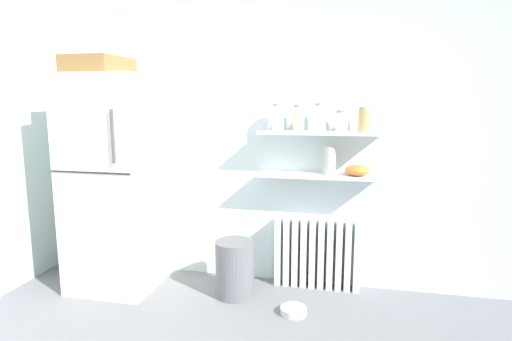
{
  "coord_description": "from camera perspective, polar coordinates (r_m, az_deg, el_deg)",
  "views": [
    {
      "loc": [
        0.53,
        -1.49,
        1.57
      ],
      "look_at": [
        -0.15,
        1.6,
        1.05
      ],
      "focal_mm": 29.17,
      "sensor_mm": 36.0,
      "label": 1
    }
  ],
  "objects": [
    {
      "name": "storage_jar_0",
      "position": [
        3.42,
        3.04,
        7.28
      ],
      "size": [
        0.09,
        0.09,
        0.22
      ],
      "color": "silver",
      "rests_on": "wall_shelf_upper"
    },
    {
      "name": "trash_bin",
      "position": [
        3.48,
        -2.93,
        -13.28
      ],
      "size": [
        0.31,
        0.31,
        0.46
      ],
      "primitive_type": "cylinder",
      "color": "slate",
      "rests_on": "ground_plane"
    },
    {
      "name": "storage_jar_1",
      "position": [
        3.4,
        5.89,
        7.18
      ],
      "size": [
        0.09,
        0.09,
        0.21
      ],
      "color": "beige",
      "rests_on": "wall_shelf_upper"
    },
    {
      "name": "refrigerator",
      "position": [
        3.72,
        -18.64,
        -1.1
      ],
      "size": [
        0.68,
        0.75,
        1.93
      ],
      "color": "silver",
      "rests_on": "ground_plane"
    },
    {
      "name": "wall_shelf_upper",
      "position": [
        3.39,
        8.73,
        5.13
      ],
      "size": [
        0.99,
        0.22,
        0.02
      ],
      "primitive_type": "cube",
      "color": "white"
    },
    {
      "name": "vase",
      "position": [
        3.41,
        10.04,
        1.38
      ],
      "size": [
        0.1,
        0.1,
        0.23
      ],
      "primitive_type": "cylinder",
      "color": "#B2ADA8",
      "rests_on": "wall_shelf_lower"
    },
    {
      "name": "pet_food_bowl",
      "position": [
        3.3,
        5.16,
        -18.59
      ],
      "size": [
        0.2,
        0.2,
        0.05
      ],
      "primitive_type": "cylinder",
      "color": "#B7B7BC",
      "rests_on": "ground_plane"
    },
    {
      "name": "storage_jar_4",
      "position": [
        3.38,
        14.59,
        6.77
      ],
      "size": [
        0.09,
        0.09,
        0.2
      ],
      "color": "tan",
      "rests_on": "wall_shelf_upper"
    },
    {
      "name": "storage_jar_3",
      "position": [
        3.38,
        11.67,
        6.66
      ],
      "size": [
        0.1,
        0.1,
        0.17
      ],
      "color": "silver",
      "rests_on": "wall_shelf_upper"
    },
    {
      "name": "radiator",
      "position": [
        3.64,
        8.35,
        -11.25
      ],
      "size": [
        0.71,
        0.12,
        0.59
      ],
      "color": "white",
      "rests_on": "ground_plane"
    },
    {
      "name": "storage_jar_2",
      "position": [
        3.39,
        8.78,
        7.22
      ],
      "size": [
        0.09,
        0.09,
        0.22
      ],
      "color": "silver",
      "rests_on": "wall_shelf_upper"
    },
    {
      "name": "back_wall",
      "position": [
        3.59,
        3.91,
        5.01
      ],
      "size": [
        7.04,
        0.1,
        2.6
      ],
      "primitive_type": "cube",
      "color": "silver",
      "rests_on": "ground_plane"
    },
    {
      "name": "wall_shelf_lower",
      "position": [
        3.44,
        8.59,
        -0.72
      ],
      "size": [
        0.99,
        0.22,
        0.02
      ],
      "primitive_type": "cube",
      "color": "white"
    },
    {
      "name": "shelf_bowl",
      "position": [
        3.42,
        13.72,
        0.01
      ],
      "size": [
        0.19,
        0.19,
        0.09
      ],
      "primitive_type": "ellipsoid",
      "color": "orange",
      "rests_on": "wall_shelf_lower"
    }
  ]
}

